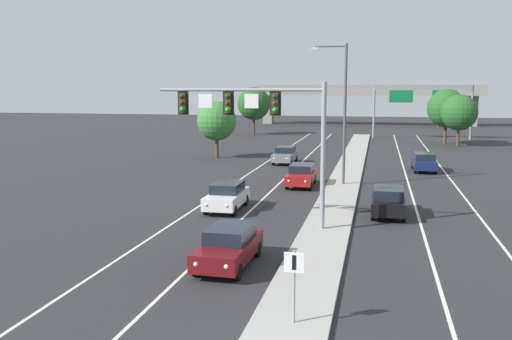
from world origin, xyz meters
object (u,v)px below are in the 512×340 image
Objects in this scene: tree_far_left_a at (217,121)px; tree_far_left_c at (254,104)px; car_oncoming_darkred at (229,246)px; tree_far_right_a at (439,109)px; tree_far_right_b at (459,113)px; tree_far_right_c at (446,108)px; overhead_signal_mast at (263,119)px; car_oncoming_grey at (285,155)px; car_oncoming_white at (227,196)px; car_receding_black at (388,201)px; median_sign_post at (294,276)px; car_oncoming_red at (301,175)px; highway_sign_gantry at (423,94)px; street_lamp_median at (342,106)px; car_receding_navy at (424,162)px.

tree_far_left_c reaches higher than tree_far_left_a.
tree_far_right_a reaches higher than car_oncoming_darkred.
tree_far_right_c is (-1.19, 2.61, 0.41)m from tree_far_right_b.
overhead_signal_mast reaches higher than car_oncoming_grey.
tree_far_right_c is at bearing 68.61° from car_oncoming_white.
tree_far_right_b is 2.90m from tree_far_right_c.
tree_far_left_a reaches higher than car_receding_black.
median_sign_post is 0.35× the size of tree_far_right_b.
median_sign_post reaches higher than car_oncoming_red.
car_oncoming_red is at bearing -115.19° from tree_far_right_b.
tree_far_left_c is 36.28m from tree_far_right_a.
highway_sign_gantry is 7.39m from tree_far_right_c.
street_lamp_median is at bearing -61.81° from car_oncoming_grey.
overhead_signal_mast reaches higher than median_sign_post.
car_oncoming_grey is at bearing -109.82° from tree_far_right_a.
car_oncoming_grey is at bearing -116.24° from highway_sign_gantry.
tree_far_left_c is (-22.45, 33.47, 3.89)m from car_receding_navy.
highway_sign_gantry is at bearing 111.36° from tree_far_right_b.
highway_sign_gantry is at bearing 84.00° from car_receding_black.
street_lamp_median is 0.75× the size of highway_sign_gantry.
car_receding_navy is 40.49m from tree_far_left_c.
car_oncoming_red is 0.86× the size of tree_far_right_a.
tree_far_left_a is at bearing 160.93° from car_oncoming_grey.
car_receding_navy is (9.24, 9.47, 0.00)m from car_oncoming_red.
tree_far_left_c is 1.38× the size of tree_far_right_a.
street_lamp_median is 35.07m from tree_far_right_c.
highway_sign_gantry is 1.92× the size of tree_far_right_c.
street_lamp_median is at bearing -101.85° from highway_sign_gantry.
car_receding_navy is at bearing -10.85° from car_oncoming_grey.
median_sign_post is 0.22× the size of street_lamp_median.
street_lamp_median is 33.03m from tree_far_right_b.
car_receding_navy is (6.18, 33.31, -0.77)m from median_sign_post.
car_oncoming_darkred is 10.35m from car_oncoming_white.
street_lamp_median reaches higher than tree_far_right_b.
tree_far_right_c reaches higher than median_sign_post.
street_lamp_median is 65.18m from tree_far_right_a.
car_receding_black is 17.93m from car_receding_navy.
tree_far_right_c is at bearing 79.77° from car_receding_black.
car_receding_navy is (12.41, 18.20, 0.00)m from car_oncoming_white.
car_oncoming_darkred is 54.75m from tree_far_right_c.
car_receding_navy is at bearing 66.67° from overhead_signal_mast.
tree_far_right_b is at bearing 65.92° from car_oncoming_white.
tree_far_right_b is 33.13m from tree_far_right_a.
car_oncoming_darkred is (-3.07, -19.50, -4.97)m from street_lamp_median.
car_oncoming_red is 0.78× the size of tree_far_left_a.
car_receding_navy is at bearing -56.15° from tree_far_left_c.
tree_far_right_c reaches higher than car_oncoming_white.
street_lamp_median is (-0.32, 24.65, 4.21)m from median_sign_post.
tree_far_left_a is 1.10× the size of tree_far_right_a.
car_receding_black is (3.25, -8.98, -4.97)m from street_lamp_median.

